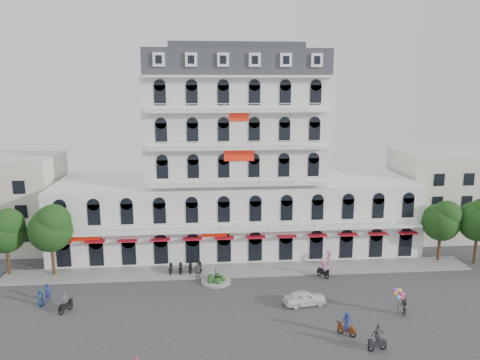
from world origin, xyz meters
The scene contains 21 objects.
ground centered at (0.00, 0.00, 0.00)m, with size 120.00×120.00×0.00m, color #38383A.
sidewalk centered at (0.00, 9.00, 0.08)m, with size 53.00×4.00×0.16m, color gray.
main_building centered at (0.00, 18.00, 9.96)m, with size 45.00×15.00×25.80m.
flank_building_west centered at (-30.00, 20.00, 6.00)m, with size 14.00×10.00×12.00m, color beige.
flank_building_east centered at (30.00, 20.00, 6.00)m, with size 14.00×10.00×12.00m, color beige.
traffic_island centered at (-3.00, 6.00, 0.26)m, with size 3.20×3.20×1.60m.
parked_scooter_row centered at (-6.35, 8.80, 0.00)m, with size 4.40×1.80×1.10m, color black, non-canonical shape.
tree_west_outer centered at (-25.95, 9.98, 5.35)m, with size 4.50×4.48×7.76m.
tree_west_inner centered at (-20.95, 9.48, 5.68)m, with size 4.76×4.76×8.25m.
tree_east_inner centered at (24.05, 9.98, 5.21)m, with size 4.40×4.37×7.57m.
tree_east_outer centered at (28.05, 8.98, 5.55)m, with size 4.65×4.65×8.05m.
parked_car centered at (5.39, 0.09, 0.70)m, with size 1.66×4.13×1.41m, color white.
rider_west centered at (-17.28, 0.51, 0.93)m, with size 1.07×1.52×2.09m.
rider_east centered at (7.71, -5.79, 1.08)m, with size 1.41×1.20×2.17m.
rider_northeast centered at (9.45, -8.26, 1.16)m, with size 1.70×0.62×2.32m.
rider_center centered at (8.87, 6.44, 1.13)m, with size 1.14×1.47×2.15m.
pedestrian_left centered at (-20.00, 2.06, 0.84)m, with size 0.82×0.53×1.68m, color navy.
pedestrian_mid centered at (-4.93, 7.18, 0.93)m, with size 1.09×0.45×1.85m, color #5A5C62.
pedestrian_right centered at (10.39, 9.50, 0.96)m, with size 1.24×0.71×1.91m, color #CE6DA7.
pedestrian_far centered at (-19.63, 3.02, 0.91)m, with size 0.66×0.43×1.81m, color navy.
balloon_vendor centered at (13.89, -2.75, 1.25)m, with size 1.37×1.32×2.45m.
Camera 1 is at (-4.43, -41.25, 20.95)m, focal length 35.00 mm.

